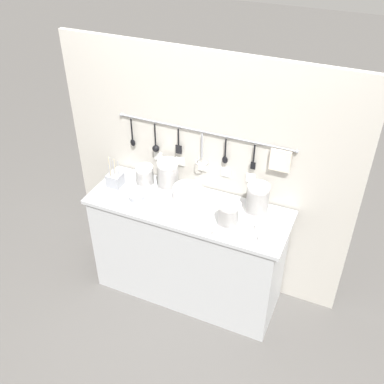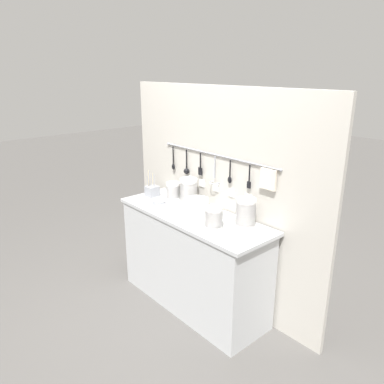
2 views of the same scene
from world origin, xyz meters
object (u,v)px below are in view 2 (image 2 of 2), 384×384
object	(u,v)px
bowl_stack_tall_left	(214,218)
cup_mid_row	(174,218)
cup_edge_far	(232,239)
cup_back_left	(196,218)
cup_beside_plates	(236,233)
cup_front_left	(232,219)
bowl_stack_back_corner	(173,191)
bowl_stack_nested_right	(246,213)
bowl_stack_short_front	(189,191)
cup_front_right	(165,207)
plate_stack	(196,205)
cutlery_caddy	(152,191)
steel_mixing_bowl	(159,202)
cup_back_right	(197,229)
cup_centre	(221,215)

from	to	relation	value
bowl_stack_tall_left	cup_mid_row	bearing A→B (deg)	-158.75
cup_edge_far	cup_back_left	distance (m)	0.49
bowl_stack_tall_left	cup_beside_plates	world-z (taller)	bowl_stack_tall_left
cup_back_left	cup_edge_far	bearing A→B (deg)	-9.58
cup_front_left	cup_beside_plates	bearing A→B (deg)	-41.31
bowl_stack_back_corner	bowl_stack_nested_right	bearing A→B (deg)	0.51
bowl_stack_back_corner	bowl_stack_short_front	world-z (taller)	bowl_stack_short_front
cup_mid_row	cup_front_right	bearing A→B (deg)	159.84
plate_stack	bowl_stack_back_corner	bearing A→B (deg)	172.13
cup_front_right	cup_mid_row	world-z (taller)	same
bowl_stack_short_front	cutlery_caddy	bearing A→B (deg)	-160.17
bowl_stack_short_front	plate_stack	bearing A→B (deg)	-23.53
cup_mid_row	cup_back_left	xyz separation A→B (m)	(0.12, 0.14, 0.00)
steel_mixing_bowl	cup_back_right	bearing A→B (deg)	-12.18
cup_beside_plates	cup_mid_row	distance (m)	0.57
cup_front_right	cup_beside_plates	distance (m)	0.79
cutlery_caddy	cup_back_right	bearing A→B (deg)	-14.38
bowl_stack_short_front	cup_front_right	distance (m)	0.30
plate_stack	cup_front_left	world-z (taller)	plate_stack
bowl_stack_tall_left	cup_back_right	size ratio (longest dim) A/B	3.80
plate_stack	cup_front_right	distance (m)	0.29
plate_stack	cup_back_right	world-z (taller)	plate_stack
bowl_stack_back_corner	bowl_stack_tall_left	world-z (taller)	bowl_stack_tall_left
bowl_stack_nested_right	cup_back_left	distance (m)	0.42
bowl_stack_back_corner	cup_front_left	world-z (taller)	bowl_stack_back_corner
bowl_stack_back_corner	cup_centre	xyz separation A→B (m)	(0.66, -0.00, -0.06)
cutlery_caddy	cup_front_left	distance (m)	0.99
cup_back_right	cup_beside_plates	bearing A→B (deg)	34.71
bowl_stack_tall_left	bowl_stack_short_front	bearing A→B (deg)	157.41
bowl_stack_tall_left	cup_front_right	world-z (taller)	bowl_stack_tall_left
bowl_stack_tall_left	cup_back_right	xyz separation A→B (m)	(-0.04, -0.14, -0.07)
cup_centre	bowl_stack_short_front	bearing A→B (deg)	175.14
cup_front_right	cup_beside_plates	xyz separation A→B (m)	(0.79, 0.07, 0.00)
steel_mixing_bowl	cup_beside_plates	size ratio (longest dim) A/B	2.47
steel_mixing_bowl	bowl_stack_back_corner	bearing A→B (deg)	99.16
bowl_stack_tall_left	plate_stack	size ratio (longest dim) A/B	0.86
cup_back_left	bowl_stack_tall_left	bearing A→B (deg)	-2.46
cup_beside_plates	cup_back_right	xyz separation A→B (m)	(-0.25, -0.17, 0.00)
steel_mixing_bowl	cup_back_left	world-z (taller)	cup_back_left
cutlery_caddy	cup_back_right	size ratio (longest dim) A/B	5.52
bowl_stack_back_corner	steel_mixing_bowl	xyz separation A→B (m)	(0.03, -0.20, -0.06)
bowl_stack_back_corner	cup_mid_row	xyz separation A→B (m)	(0.43, -0.34, -0.06)
cup_edge_far	cup_front_left	size ratio (longest dim) A/B	1.00
cup_edge_far	cup_centre	world-z (taller)	same
bowl_stack_short_front	cup_back_left	xyz separation A→B (m)	(0.36, -0.23, -0.09)
bowl_stack_tall_left	bowl_stack_nested_right	distance (m)	0.26
cup_edge_far	cup_centre	size ratio (longest dim) A/B	1.00
steel_mixing_bowl	plate_stack	bearing A→B (deg)	21.56
bowl_stack_nested_right	cup_front_left	size ratio (longest dim) A/B	4.93
bowl_stack_tall_left	plate_stack	world-z (taller)	bowl_stack_tall_left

